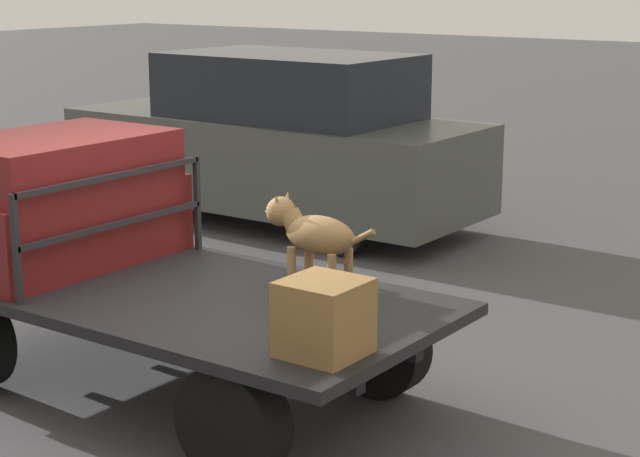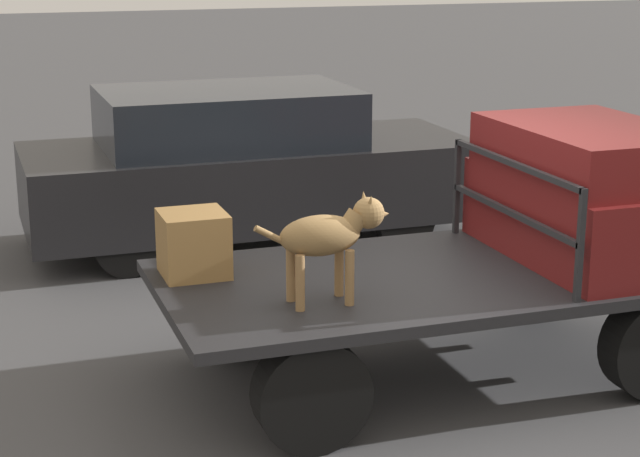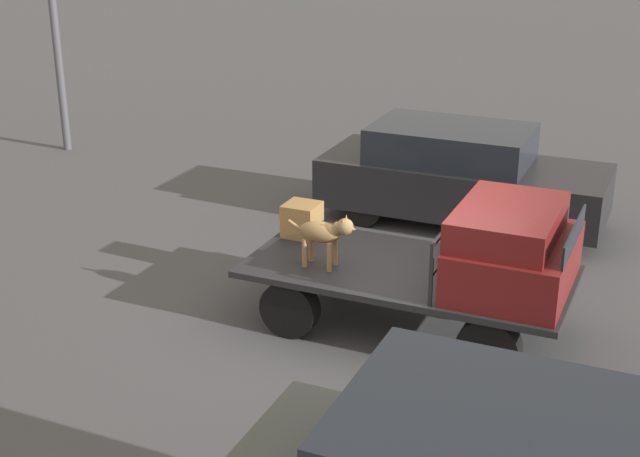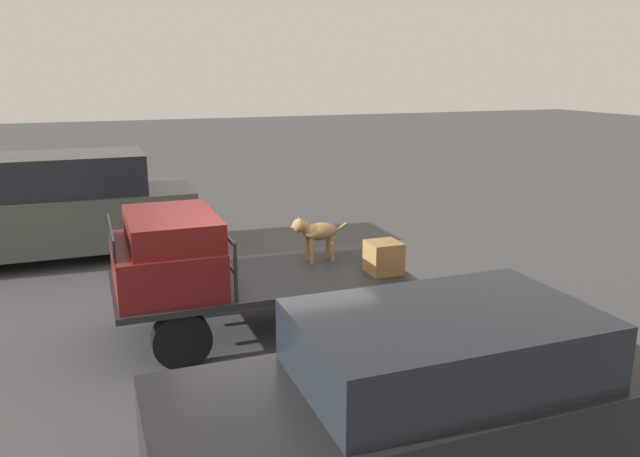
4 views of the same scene
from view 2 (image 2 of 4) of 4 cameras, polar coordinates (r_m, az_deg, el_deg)
The scene contains 7 objects.
ground_plane at distance 7.83m, azimuth 6.26°, elevation -7.73°, with size 80.00×80.00×0.00m, color #474749.
flatbed_truck at distance 7.62m, azimuth 6.39°, elevation -3.75°, with size 3.95×1.93×0.78m.
truck_cab at distance 8.04m, azimuth 14.58°, elevation 1.78°, with size 1.31×1.81×0.97m.
truck_headboard at distance 7.67m, azimuth 10.25°, elevation 1.72°, with size 0.04×1.81×0.75m.
dog at distance 6.76m, azimuth 0.59°, elevation -0.32°, with size 0.90×0.26×0.71m.
cargo_crate at distance 7.42m, azimuth -6.76°, elevation -0.82°, with size 0.45×0.45×0.45m.
parked_sedan at distance 10.90m, azimuth -4.06°, elevation 3.35°, with size 4.51×1.78×1.59m.
Camera 2 is at (-3.13, -6.50, 3.05)m, focal length 60.00 mm.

